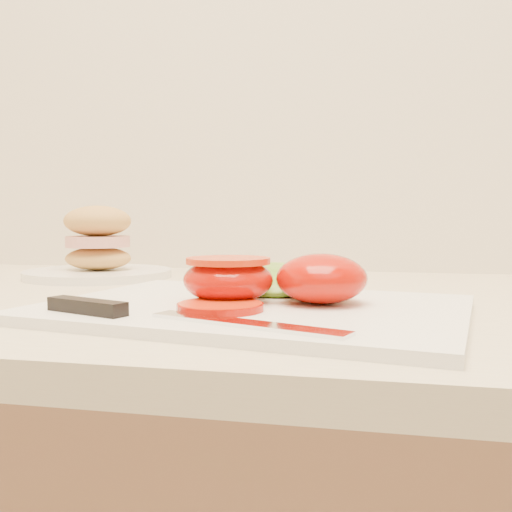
# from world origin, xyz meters

# --- Properties ---
(cutting_board) EXTENTS (0.43, 0.34, 0.01)m
(cutting_board) POSITION_xyz_m (-0.63, 1.55, 0.94)
(cutting_board) COLOR white
(cutting_board) RESTS_ON counter
(tomato_half_dome) EXTENTS (0.09, 0.09, 0.05)m
(tomato_half_dome) POSITION_xyz_m (-0.56, 1.57, 0.96)
(tomato_half_dome) COLOR #BF0A00
(tomato_half_dome) RESTS_ON cutting_board
(tomato_half_cut) EXTENTS (0.09, 0.09, 0.04)m
(tomato_half_cut) POSITION_xyz_m (-0.65, 1.55, 0.96)
(tomato_half_cut) COLOR #BF0A00
(tomato_half_cut) RESTS_ON cutting_board
(tomato_slice_0) EXTENTS (0.07, 0.07, 0.01)m
(tomato_slice_0) POSITION_xyz_m (-0.65, 1.51, 0.94)
(tomato_slice_0) COLOR red
(tomato_slice_0) RESTS_ON cutting_board
(lettuce_leaf_0) EXTENTS (0.16, 0.11, 0.03)m
(lettuce_leaf_0) POSITION_xyz_m (-0.63, 1.64, 0.95)
(lettuce_leaf_0) COLOR #6BA42B
(lettuce_leaf_0) RESTS_ON cutting_board
(knife) EXTENTS (0.27, 0.09, 0.01)m
(knife) POSITION_xyz_m (-0.70, 1.46, 0.94)
(knife) COLOR silver
(knife) RESTS_ON cutting_board
(sandwich_plate) EXTENTS (0.22, 0.22, 0.11)m
(sandwich_plate) POSITION_xyz_m (-0.93, 1.82, 0.97)
(sandwich_plate) COLOR white
(sandwich_plate) RESTS_ON counter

